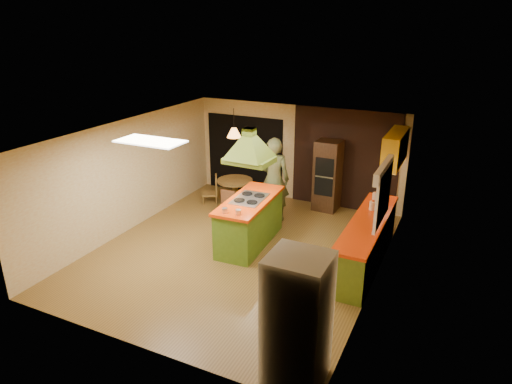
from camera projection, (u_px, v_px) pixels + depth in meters
The scene contains 21 objects.
ground at pixel (240, 251), 9.42m from camera, with size 6.50×6.50×0.00m, color brown.
room_walls at pixel (239, 195), 8.98m from camera, with size 5.50×6.50×6.50m.
ceiling_plane at pixel (238, 132), 8.54m from camera, with size 6.50×6.50×0.00m, color silver.
brick_panel at pixel (344, 160), 11.21m from camera, with size 2.64×0.03×2.50m, color #381E14.
nook_opening at pixel (245, 154), 12.38m from camera, with size 2.20×0.03×2.10m, color black.
right_counter at pixel (366, 242), 8.78m from camera, with size 0.62×3.05×0.92m.
upper_cabinets at pixel (395, 148), 9.56m from camera, with size 0.34×1.40×0.70m, color yellow.
window_right at pixel (384, 183), 8.05m from camera, with size 0.12×1.35×1.06m.
fluor_panel at pixel (150, 141), 7.98m from camera, with size 1.20×0.60×0.03m, color white.
kitchen_island at pixel (250, 221), 9.58m from camera, with size 0.93×2.08×1.03m.
range_hood at pixel (249, 140), 8.97m from camera, with size 0.96×0.71×0.78m.
man at pixel (274, 180), 10.59m from camera, with size 0.73×0.48×2.01m, color #494E29.
refrigerator at pixel (297, 321), 5.76m from camera, with size 0.75×0.71×1.84m, color white.
wall_oven at pixel (328, 176), 11.23m from camera, with size 0.61×0.62×1.77m.
dining_table at pixel (235, 187), 11.62m from camera, with size 0.90×0.90×0.68m.
chair_left at pixel (210, 189), 11.85m from camera, with size 0.39×0.39×0.72m, color brown, non-canonical shape.
chair_near at pixel (232, 202), 11.01m from camera, with size 0.39×0.39×0.71m, color brown, non-canonical shape.
pendant_lamp at pixel (234, 133), 11.11m from camera, with size 0.35×0.35×0.23m, color #FF9E3F.
canister_large at pixel (376, 199), 9.36m from camera, with size 0.16×0.16×0.24m, color beige.
canister_medium at pixel (377, 198), 9.42m from camera, with size 0.15×0.15×0.21m, color #FCECCB.
canister_small at pixel (373, 206), 9.09m from camera, with size 0.13×0.13×0.17m, color beige.
Camera 1 is at (3.92, -7.42, 4.47)m, focal length 32.00 mm.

